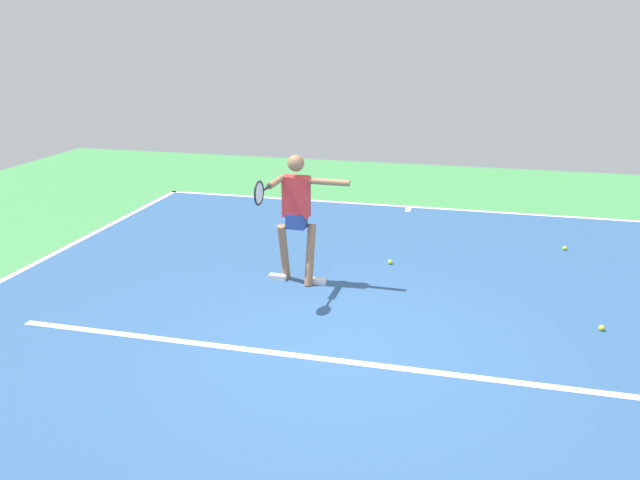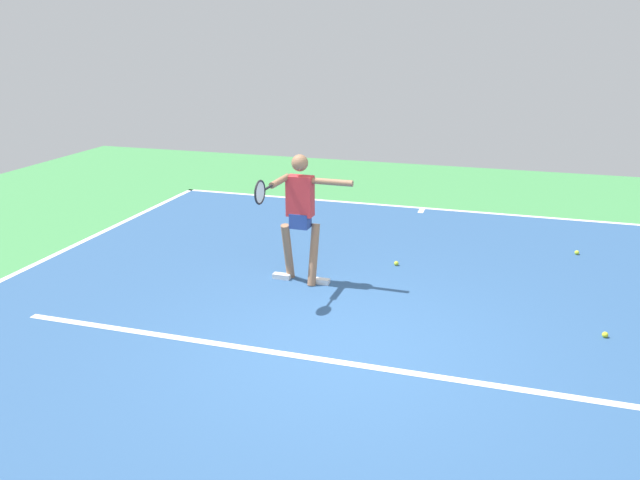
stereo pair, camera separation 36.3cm
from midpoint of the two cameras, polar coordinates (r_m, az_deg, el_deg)
The scene contains 9 objects.
ground_plane at distance 6.81m, azimuth 3.75°, elevation -9.76°, with size 20.01×20.01×0.00m, color #428E4C.
court_surface at distance 6.81m, azimuth 3.75°, elevation -9.75°, with size 9.98×11.80×0.00m, color #2D5484.
court_line_baseline_near at distance 12.21m, azimuth 10.14°, elevation 2.86°, with size 9.98×0.10×0.01m, color white.
court_line_service at distance 6.55m, azimuth 3.11°, elevation -10.96°, with size 7.48×0.10×0.01m, color white.
court_line_centre_mark at distance 12.02m, azimuth 10.02°, elevation 2.62°, with size 0.10×0.30×0.01m, color white.
tennis_player at distance 8.16m, azimuth -0.57°, elevation 2.64°, with size 1.10×1.19×1.74m.
tennis_ball_near_player at distance 7.75m, azimuth 25.64°, elevation -7.75°, with size 0.07×0.07×0.07m, color yellow.
tennis_ball_far_corner at distance 10.33m, azimuth 23.17°, elevation -1.06°, with size 0.07×0.07×0.07m, color #CCE033.
tennis_ball_near_service_line at distance 9.15m, azimuth 8.05°, elevation -2.12°, with size 0.07×0.07×0.07m, color #CCE033.
Camera 2 is at (-1.51, 5.81, 3.20)m, focal length 35.36 mm.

